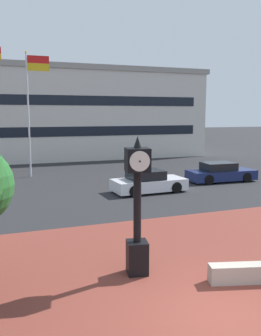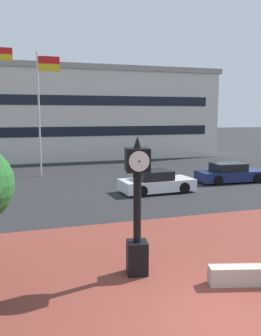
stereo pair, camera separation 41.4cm
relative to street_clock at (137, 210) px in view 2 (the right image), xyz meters
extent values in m
plane|color=#262628|center=(0.96, -2.72, -1.85)|extent=(200.00, 200.00, 0.00)
cube|color=brown|center=(0.96, -0.93, -1.85)|extent=(44.00, 11.59, 0.01)
cube|color=black|center=(0.00, 0.00, -1.38)|extent=(0.67, 0.67, 0.94)
cylinder|color=black|center=(0.00, 0.00, 0.08)|extent=(0.22, 0.22, 1.99)
cube|color=black|center=(0.00, 0.00, 1.39)|extent=(0.75, 0.75, 0.64)
cylinder|color=silver|center=(0.06, 0.33, 1.39)|extent=(0.54, 0.13, 0.54)
sphere|color=black|center=(0.07, 0.35, 1.39)|extent=(0.05, 0.05, 0.05)
cylinder|color=silver|center=(-0.06, -0.33, 1.39)|extent=(0.54, 0.13, 0.54)
sphere|color=black|center=(-0.07, -0.35, 1.39)|extent=(0.05, 0.05, 0.05)
cone|color=black|center=(0.00, 0.00, 1.87)|extent=(0.22, 0.22, 0.32)
cube|color=silver|center=(4.63, 9.93, -1.41)|extent=(4.28, 2.06, 0.64)
cube|color=black|center=(4.42, 9.92, -0.85)|extent=(2.00, 1.70, 0.56)
cylinder|color=black|center=(5.89, 10.86, -1.53)|extent=(0.65, 0.25, 0.64)
cylinder|color=black|center=(5.97, 9.11, -1.53)|extent=(0.65, 0.25, 0.64)
cylinder|color=black|center=(3.29, 10.75, -1.53)|extent=(0.65, 0.25, 0.64)
cylinder|color=black|center=(3.36, 9.00, -1.53)|extent=(0.65, 0.25, 0.64)
cube|color=navy|center=(10.50, 11.34, -1.41)|extent=(4.63, 1.94, 0.64)
cube|color=black|center=(10.27, 11.35, -0.85)|extent=(2.16, 1.59, 0.56)
cylinder|color=black|center=(11.94, 12.10, -1.53)|extent=(0.65, 0.25, 0.64)
cylinder|color=black|center=(11.88, 10.47, -1.53)|extent=(0.65, 0.25, 0.64)
cylinder|color=black|center=(9.12, 12.21, -1.53)|extent=(0.65, 0.25, 0.64)
cylinder|color=black|center=(9.05, 10.59, -1.53)|extent=(0.65, 0.25, 0.64)
cube|color=red|center=(-3.69, 17.60, 6.84)|extent=(1.55, 0.02, 0.44)
cube|color=gold|center=(-3.69, 17.60, 6.41)|extent=(1.55, 0.02, 0.44)
cylinder|color=silver|center=(-1.30, 17.60, 2.46)|extent=(0.12, 0.12, 8.62)
sphere|color=gold|center=(-1.30, 17.60, 6.83)|extent=(0.14, 0.14, 0.14)
cube|color=red|center=(-0.49, 17.60, 6.36)|extent=(1.48, 0.02, 0.52)
cube|color=gold|center=(-0.49, 17.60, 5.84)|extent=(1.48, 0.02, 0.52)
cube|color=beige|center=(2.65, 30.96, 2.43)|extent=(29.60, 12.55, 8.57)
cube|color=gray|center=(2.65, 30.96, 6.96)|extent=(30.19, 12.81, 0.50)
cube|color=black|center=(2.65, 24.66, 1.00)|extent=(26.64, 0.04, 0.90)
cube|color=black|center=(2.65, 24.66, 3.86)|extent=(26.64, 0.04, 0.90)
camera|label=1|loc=(-3.59, -9.12, 2.62)|focal=39.05mm
camera|label=2|loc=(-3.20, -9.26, 2.62)|focal=39.05mm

